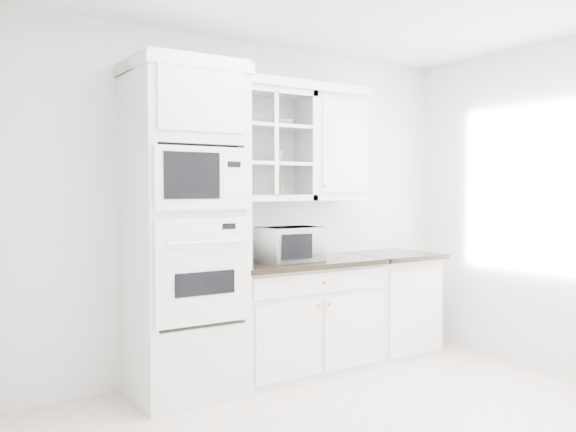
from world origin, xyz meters
TOP-DOWN VIEW (x-y plane):
  - room_shell at (0.00, 0.43)m, footprint 4.00×3.50m
  - oven_column at (-0.75, 1.42)m, footprint 0.76×0.68m
  - base_cabinet_run at (0.28, 1.45)m, footprint 1.32×0.67m
  - extra_base_cabinet at (1.28, 1.45)m, footprint 0.72×0.67m
  - upper_cabinet_glass at (0.03, 1.58)m, footprint 0.80×0.33m
  - upper_cabinet_solid at (0.71, 1.58)m, footprint 0.55×0.33m
  - crown_molding at (-0.07, 1.56)m, footprint 2.14×0.38m
  - countertop_microwave at (0.14, 1.40)m, footprint 0.48×0.41m
  - bowl_a at (-0.10, 1.59)m, footprint 0.28×0.28m
  - bowl_b at (0.21, 1.60)m, footprint 0.20×0.20m
  - cup_a at (-0.17, 1.57)m, footprint 0.14×0.14m
  - cup_b at (0.12, 1.57)m, footprint 0.10×0.10m

SIDE VIEW (x-z plane):
  - base_cabinet_run at x=0.28m, z-range 0.00..0.92m
  - extra_base_cabinet at x=1.28m, z-range 0.00..0.92m
  - countertop_microwave at x=0.14m, z-range 0.92..1.20m
  - oven_column at x=-0.75m, z-range 0.00..2.40m
  - cup_b at x=0.12m, z-range 1.71..1.80m
  - cup_a at x=-0.17m, z-range 1.71..1.81m
  - room_shell at x=0.00m, z-range 0.43..3.13m
  - upper_cabinet_glass at x=0.03m, z-range 1.40..2.30m
  - upper_cabinet_solid at x=0.71m, z-range 1.40..2.30m
  - bowl_b at x=0.21m, z-range 2.01..2.06m
  - bowl_a at x=-0.10m, z-range 2.01..2.07m
  - crown_molding at x=-0.07m, z-range 2.30..2.37m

